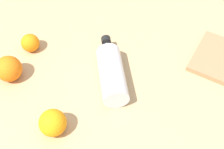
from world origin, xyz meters
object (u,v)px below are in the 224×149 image
at_px(orange_0, 53,123).
at_px(orange_2, 9,69).
at_px(orange_1, 30,43).
at_px(water_bottle, 111,69).

height_order(orange_0, orange_2, orange_2).
bearing_deg(orange_1, orange_0, -33.12).
bearing_deg(orange_1, water_bottle, 12.16).
height_order(water_bottle, orange_1, water_bottle).
distance_m(water_bottle, orange_0, 0.25).
bearing_deg(orange_2, orange_1, 107.46).
height_order(water_bottle, orange_0, water_bottle).
bearing_deg(orange_2, orange_0, -13.36).
relative_size(water_bottle, orange_1, 3.62).
bearing_deg(orange_2, water_bottle, 36.64).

